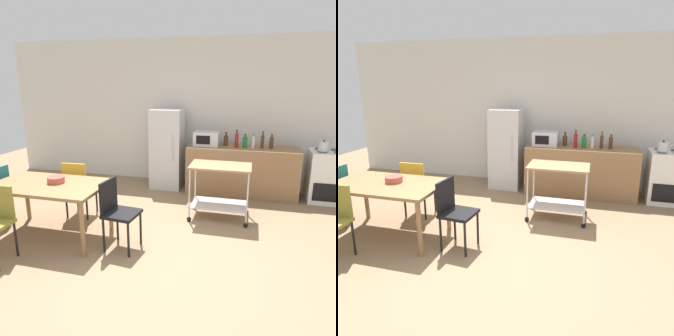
# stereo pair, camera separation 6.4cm
# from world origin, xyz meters

# --- Properties ---
(ground_plane) EXTENTS (12.00, 12.00, 0.00)m
(ground_plane) POSITION_xyz_m (0.00, 0.00, 0.00)
(ground_plane) COLOR #8C7051
(back_wall) EXTENTS (8.40, 0.12, 2.90)m
(back_wall) POSITION_xyz_m (0.00, 3.20, 1.45)
(back_wall) COLOR silver
(back_wall) RESTS_ON ground_plane
(kitchen_counter) EXTENTS (2.00, 0.64, 0.90)m
(kitchen_counter) POSITION_xyz_m (0.90, 2.60, 0.45)
(kitchen_counter) COLOR olive
(kitchen_counter) RESTS_ON ground_plane
(dining_table) EXTENTS (1.50, 0.90, 0.75)m
(dining_table) POSITION_xyz_m (-1.52, 0.21, 0.67)
(dining_table) COLOR olive
(dining_table) RESTS_ON ground_plane
(chair_black) EXTENTS (0.44, 0.44, 0.89)m
(chair_black) POSITION_xyz_m (-0.52, 0.13, 0.52)
(chair_black) COLOR black
(chair_black) RESTS_ON ground_plane
(chair_mustard) EXTENTS (0.41, 0.41, 0.89)m
(chair_mustard) POSITION_xyz_m (-1.49, 0.88, 0.52)
(chair_mustard) COLOR gold
(chair_mustard) RESTS_ON ground_plane
(stove_oven) EXTENTS (0.60, 0.61, 0.92)m
(stove_oven) POSITION_xyz_m (2.35, 2.62, 0.45)
(stove_oven) COLOR white
(stove_oven) RESTS_ON ground_plane
(refrigerator) EXTENTS (0.60, 0.63, 1.55)m
(refrigerator) POSITION_xyz_m (-0.55, 2.70, 0.78)
(refrigerator) COLOR silver
(refrigerator) RESTS_ON ground_plane
(kitchen_cart) EXTENTS (0.91, 0.57, 0.85)m
(kitchen_cart) POSITION_xyz_m (0.62, 1.39, 0.57)
(kitchen_cart) COLOR #A37A51
(kitchen_cart) RESTS_ON ground_plane
(microwave) EXTENTS (0.46, 0.35, 0.26)m
(microwave) POSITION_xyz_m (0.23, 2.61, 1.03)
(microwave) COLOR silver
(microwave) RESTS_ON kitchen_counter
(bottle_hot_sauce) EXTENTS (0.08, 0.08, 0.26)m
(bottle_hot_sauce) POSITION_xyz_m (0.58, 2.66, 1.00)
(bottle_hot_sauce) COLOR #4C2D19
(bottle_hot_sauce) RESTS_ON kitchen_counter
(bottle_soda) EXTENTS (0.07, 0.07, 0.32)m
(bottle_soda) POSITION_xyz_m (0.78, 2.56, 1.03)
(bottle_soda) COLOR maroon
(bottle_soda) RESTS_ON kitchen_counter
(bottle_vinegar) EXTENTS (0.08, 0.08, 0.25)m
(bottle_vinegar) POSITION_xyz_m (0.93, 2.57, 1.00)
(bottle_vinegar) COLOR #1E6628
(bottle_vinegar) RESTS_ON kitchen_counter
(bottle_wine) EXTENTS (0.06, 0.06, 0.24)m
(bottle_wine) POSITION_xyz_m (1.08, 2.58, 1.00)
(bottle_wine) COLOR silver
(bottle_wine) RESTS_ON kitchen_counter
(bottle_soy_sauce) EXTENTS (0.06, 0.06, 0.30)m
(bottle_soy_sauce) POSITION_xyz_m (1.24, 2.61, 1.02)
(bottle_soy_sauce) COLOR #4C2D19
(bottle_soy_sauce) RESTS_ON kitchen_counter
(bottle_sparkling_water) EXTENTS (0.07, 0.07, 0.26)m
(bottle_sparkling_water) POSITION_xyz_m (1.39, 2.61, 1.01)
(bottle_sparkling_water) COLOR #4C2D19
(bottle_sparkling_water) RESTS_ON kitchen_counter
(fruit_bowl) EXTENTS (0.23, 0.23, 0.08)m
(fruit_bowl) POSITION_xyz_m (-1.45, 0.27, 0.79)
(fruit_bowl) COLOR #B24C3F
(fruit_bowl) RESTS_ON dining_table
(kettle) EXTENTS (0.24, 0.17, 0.19)m
(kettle) POSITION_xyz_m (2.23, 2.52, 1.00)
(kettle) COLOR silver
(kettle) RESTS_ON stove_oven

